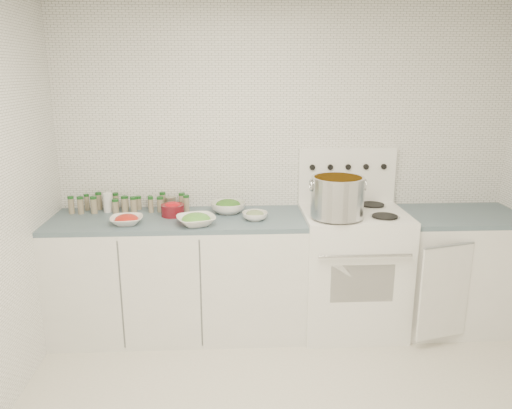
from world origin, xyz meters
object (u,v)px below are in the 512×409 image
stock_pot (337,195)px  bowl_tomato (127,220)px  stove (351,266)px  bowl_snowpea (196,220)px

stock_pot → bowl_tomato: size_ratio=1.61×
stove → bowl_tomato: stove is taller
stove → stock_pot: size_ratio=3.48×
stove → stock_pot: bearing=-134.2°
stove → bowl_snowpea: size_ratio=4.09×
stove → stock_pot: 0.65m
bowl_snowpea → stock_pot: bearing=0.4°
stove → bowl_snowpea: stove is taller
stock_pot → bowl_tomato: stock_pot is taller
bowl_tomato → bowl_snowpea: size_ratio=0.73×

